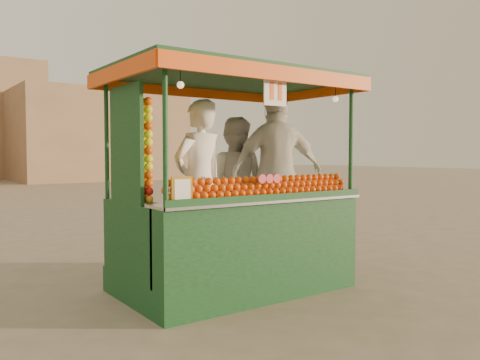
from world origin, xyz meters
TOP-DOWN VIEW (x-y plane):
  - ground at (0.00, 0.00)m, footprint 90.00×90.00m
  - building_right at (7.00, 24.00)m, footprint 9.00×6.00m
  - juice_cart at (0.02, 0.05)m, footprint 2.57×1.66m
  - vendor_left at (-0.21, 0.36)m, footprint 0.72×0.54m
  - vendor_middle at (0.48, 0.68)m, footprint 1.00×1.01m
  - vendor_right at (0.83, 0.29)m, footprint 1.23×0.78m

SIDE VIEW (x-z plane):
  - ground at x=0.00m, z-range 0.00..0.00m
  - juice_cart at x=0.02m, z-range -0.40..1.93m
  - vendor_middle at x=0.48m, z-range 0.27..1.91m
  - vendor_left at x=-0.21m, z-range 0.27..2.05m
  - vendor_right at x=0.83m, z-range 0.27..2.21m
  - building_right at x=7.00m, z-range 0.00..5.00m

